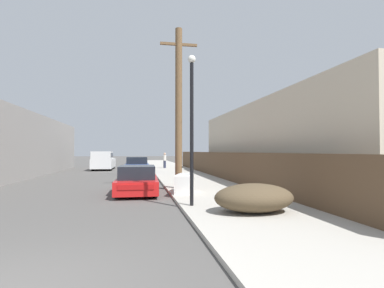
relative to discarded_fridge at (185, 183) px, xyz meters
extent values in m
cube|color=#ADA89E|center=(1.48, 14.82, -0.45)|extent=(4.20, 63.00, 0.12)
cube|color=white|center=(0.00, 0.00, -0.01)|extent=(1.09, 1.71, 0.76)
cube|color=white|center=(0.00, 0.00, 0.38)|extent=(1.05, 1.64, 0.03)
cube|color=#333335|center=(0.32, 0.42, 0.41)|extent=(0.09, 0.20, 0.02)
cube|color=gray|center=(0.08, 0.24, 0.40)|extent=(0.65, 0.27, 0.01)
cube|color=gray|center=(-0.07, -0.23, 0.40)|extent=(0.65, 0.27, 0.01)
cube|color=red|center=(-2.01, 1.07, -0.10)|extent=(1.89, 4.22, 0.56)
cube|color=black|center=(-2.02, 0.70, 0.46)|extent=(1.58, 2.05, 0.56)
cube|color=#B21414|center=(-2.06, -1.03, 0.00)|extent=(1.39, 0.07, 0.20)
cylinder|color=black|center=(-2.74, 2.39, -0.21)|extent=(0.22, 0.61, 0.61)
cylinder|color=black|center=(-1.21, 2.35, -0.21)|extent=(0.22, 0.61, 0.61)
cylinder|color=black|center=(-2.81, -0.20, -0.21)|extent=(0.22, 0.61, 0.61)
cylinder|color=black|center=(-1.27, -0.24, -0.21)|extent=(0.22, 0.61, 0.61)
cube|color=#2D478C|center=(-2.03, 12.62, -0.01)|extent=(1.91, 4.31, 0.71)
cube|color=black|center=(-2.03, 12.45, 0.63)|extent=(1.64, 2.41, 0.56)
cube|color=#B21414|center=(-2.03, 10.45, 0.12)|extent=(1.48, 0.04, 0.25)
cylinder|color=black|center=(-2.87, 13.95, -0.18)|extent=(0.20, 0.68, 0.68)
cylinder|color=black|center=(-1.21, 13.96, -0.18)|extent=(0.20, 0.68, 0.68)
cylinder|color=black|center=(-2.86, 11.28, -0.18)|extent=(0.20, 0.68, 0.68)
cylinder|color=black|center=(-1.20, 11.29, -0.18)|extent=(0.20, 0.68, 0.68)
cube|color=silver|center=(-5.39, 19.23, 0.15)|extent=(1.98, 5.61, 0.92)
cube|color=silver|center=(-5.39, 17.69, 0.98)|extent=(1.85, 2.53, 0.74)
cube|color=black|center=(-5.39, 17.69, 1.00)|extent=(1.89, 2.48, 0.41)
cylinder|color=black|center=(-4.57, 17.49, -0.11)|extent=(0.26, 0.80, 0.80)
cylinder|color=black|center=(-6.21, 17.50, -0.11)|extent=(0.26, 0.80, 0.80)
cylinder|color=black|center=(-4.56, 20.96, -0.11)|extent=(0.26, 0.80, 0.80)
cylinder|color=black|center=(-6.20, 20.97, -0.11)|extent=(0.26, 0.80, 0.80)
cylinder|color=brown|center=(-0.05, 1.54, 3.48)|extent=(0.33, 0.33, 7.74)
cube|color=brown|center=(-0.05, 1.54, 6.57)|extent=(1.80, 0.12, 0.12)
cylinder|color=black|center=(-0.25, -3.06, 1.96)|extent=(0.12, 0.12, 4.70)
sphere|color=white|center=(-0.25, -3.06, 4.44)|extent=(0.26, 0.26, 0.26)
ellipsoid|color=brown|center=(1.35, -4.43, 0.02)|extent=(2.36, 1.63, 0.83)
cube|color=brown|center=(3.43, 7.39, 0.46)|extent=(0.08, 30.99, 1.71)
cube|color=beige|center=(7.36, 3.91, 1.83)|extent=(6.00, 19.40, 4.68)
cylinder|color=#282D42|center=(0.85, 18.88, -0.01)|extent=(0.28, 0.28, 0.77)
cylinder|color=beige|center=(0.85, 18.88, 0.68)|extent=(0.34, 0.34, 0.61)
sphere|color=tan|center=(0.85, 18.88, 1.10)|extent=(0.23, 0.23, 0.23)
camera|label=1|loc=(-2.02, -12.73, 1.39)|focal=28.00mm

